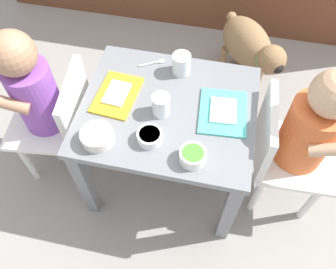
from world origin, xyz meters
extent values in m
plane|color=gray|center=(0.00, 0.00, 0.00)|extent=(7.00, 7.00, 0.00)
cube|color=slate|center=(0.00, 0.00, 0.44)|extent=(0.58, 0.49, 0.03)
cube|color=slate|center=(-0.26, -0.22, 0.21)|extent=(0.04, 0.04, 0.42)
cube|color=slate|center=(0.26, -0.22, 0.21)|extent=(0.04, 0.04, 0.42)
cube|color=slate|center=(-0.26, 0.22, 0.21)|extent=(0.04, 0.04, 0.42)
cube|color=slate|center=(0.26, 0.22, 0.21)|extent=(0.04, 0.04, 0.42)
cube|color=white|center=(-0.46, -0.03, 0.28)|extent=(0.31, 0.31, 0.02)
cube|color=white|center=(-0.33, -0.01, 0.40)|extent=(0.05, 0.27, 0.22)
cylinder|color=purple|center=(-0.46, -0.03, 0.42)|extent=(0.15, 0.15, 0.27)
sphere|color=#A87A5B|center=(-0.47, -0.03, 0.62)|extent=(0.14, 0.14, 0.14)
cylinder|color=white|center=(-0.57, 0.06, 0.13)|extent=(0.03, 0.03, 0.27)
cylinder|color=white|center=(-0.55, -0.14, 0.13)|extent=(0.03, 0.03, 0.27)
cylinder|color=white|center=(-0.37, 0.08, 0.13)|extent=(0.03, 0.03, 0.27)
cylinder|color=white|center=(-0.35, -0.12, 0.13)|extent=(0.03, 0.03, 0.27)
cylinder|color=#A87A5B|center=(-0.52, 0.05, 0.49)|extent=(0.15, 0.06, 0.09)
cylinder|color=#A87A5B|center=(-0.50, -0.12, 0.49)|extent=(0.15, 0.06, 0.09)
cube|color=white|center=(0.46, 0.02, 0.28)|extent=(0.29, 0.29, 0.02)
cube|color=white|center=(0.33, 0.01, 0.40)|extent=(0.03, 0.27, 0.22)
cylinder|color=#D86633|center=(0.46, 0.02, 0.42)|extent=(0.17, 0.17, 0.26)
sphere|color=tan|center=(0.47, 0.02, 0.61)|extent=(0.14, 0.14, 0.14)
cylinder|color=white|center=(0.56, -0.08, 0.13)|extent=(0.03, 0.03, 0.27)
cylinder|color=white|center=(0.56, 0.12, 0.13)|extent=(0.03, 0.03, 0.27)
cylinder|color=white|center=(0.36, -0.09, 0.13)|extent=(0.03, 0.03, 0.27)
cylinder|color=white|center=(0.36, 0.11, 0.13)|extent=(0.03, 0.03, 0.27)
cylinder|color=tan|center=(0.51, -0.08, 0.48)|extent=(0.15, 0.05, 0.09)
cylinder|color=tan|center=(0.50, 0.11, 0.48)|extent=(0.15, 0.05, 0.09)
ellipsoid|color=olive|center=(0.25, 0.64, 0.23)|extent=(0.33, 0.36, 0.20)
sphere|color=olive|center=(0.36, 0.49, 0.28)|extent=(0.13, 0.13, 0.13)
sphere|color=black|center=(0.38, 0.45, 0.27)|extent=(0.06, 0.06, 0.06)
torus|color=green|center=(0.34, 0.52, 0.26)|extent=(0.11, 0.09, 0.11)
sphere|color=olive|center=(0.16, 0.76, 0.27)|extent=(0.05, 0.05, 0.05)
cylinder|color=olive|center=(0.26, 0.54, 0.07)|extent=(0.04, 0.04, 0.14)
cylinder|color=olive|center=(0.34, 0.60, 0.07)|extent=(0.04, 0.04, 0.14)
cylinder|color=olive|center=(0.15, 0.68, 0.07)|extent=(0.04, 0.04, 0.14)
cylinder|color=olive|center=(0.24, 0.74, 0.07)|extent=(0.04, 0.04, 0.14)
cube|color=gold|center=(-0.18, 0.02, 0.45)|extent=(0.14, 0.20, 0.01)
cube|color=white|center=(-0.18, 0.02, 0.46)|extent=(0.08, 0.11, 0.01)
cube|color=#4CC6BC|center=(0.18, 0.02, 0.45)|extent=(0.17, 0.20, 0.01)
cube|color=white|center=(0.18, 0.02, 0.46)|extent=(0.09, 0.11, 0.01)
cylinder|color=white|center=(-0.02, -0.02, 0.48)|extent=(0.06, 0.06, 0.07)
cylinder|color=silver|center=(-0.02, -0.02, 0.47)|extent=(0.05, 0.05, 0.04)
cylinder|color=white|center=(0.01, 0.17, 0.49)|extent=(0.06, 0.06, 0.07)
cylinder|color=silver|center=(0.01, 0.17, 0.47)|extent=(0.06, 0.06, 0.05)
cylinder|color=white|center=(-0.03, -0.13, 0.46)|extent=(0.08, 0.08, 0.03)
cylinder|color=#4C8C33|center=(-0.03, -0.13, 0.48)|extent=(0.06, 0.06, 0.01)
cylinder|color=silver|center=(-0.18, -0.17, 0.47)|extent=(0.10, 0.10, 0.04)
cylinder|color=gold|center=(-0.18, -0.17, 0.48)|extent=(0.08, 0.08, 0.01)
cylinder|color=white|center=(0.11, -0.18, 0.47)|extent=(0.08, 0.08, 0.04)
cylinder|color=#4C8C33|center=(0.11, -0.18, 0.49)|extent=(0.07, 0.07, 0.01)
cylinder|color=silver|center=(-0.11, 0.18, 0.45)|extent=(0.07, 0.04, 0.01)
ellipsoid|color=silver|center=(-0.07, 0.21, 0.45)|extent=(0.03, 0.03, 0.01)
camera|label=1|loc=(0.15, -0.69, 1.34)|focal=36.87mm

